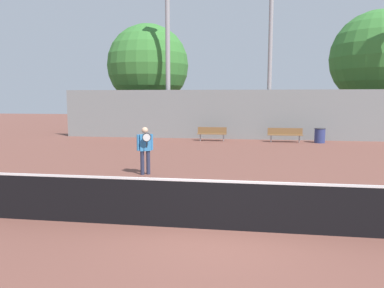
{
  "coord_description": "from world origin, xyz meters",
  "views": [
    {
      "loc": [
        0.64,
        -7.6,
        2.78
      ],
      "look_at": [
        -1.52,
        6.46,
        0.99
      ],
      "focal_mm": 35.0,
      "sensor_mm": 36.0,
      "label": 1
    }
  ],
  "objects_px": {
    "tree_green_broad": "(148,65)",
    "bench_courtside_near": "(285,133)",
    "tennis_player": "(145,147)",
    "light_pole_center_back": "(168,54)",
    "tree_green_tall": "(378,58)",
    "light_pole_near_left": "(270,48)",
    "bench_courtside_far": "(212,132)",
    "trash_bin": "(320,135)",
    "tennis_net": "(217,205)"
  },
  "relations": [
    {
      "from": "light_pole_near_left",
      "to": "trash_bin",
      "type": "distance_m",
      "value": 6.4
    },
    {
      "from": "tennis_player",
      "to": "trash_bin",
      "type": "relative_size",
      "value": 1.91
    },
    {
      "from": "tennis_player",
      "to": "tree_green_broad",
      "type": "distance_m",
      "value": 16.94
    },
    {
      "from": "tennis_net",
      "to": "tree_green_tall",
      "type": "xyz_separation_m",
      "value": [
        9.79,
        21.85,
        5.04
      ]
    },
    {
      "from": "bench_courtside_far",
      "to": "trash_bin",
      "type": "xyz_separation_m",
      "value": [
        6.6,
        -0.04,
        -0.09
      ]
    },
    {
      "from": "tree_green_tall",
      "to": "tennis_player",
      "type": "bearing_deg",
      "value": -127.7
    },
    {
      "from": "light_pole_near_left",
      "to": "trash_bin",
      "type": "xyz_separation_m",
      "value": [
        3.02,
        -1.55,
        -5.43
      ]
    },
    {
      "from": "tennis_net",
      "to": "light_pole_near_left",
      "type": "bearing_deg",
      "value": 83.87
    },
    {
      "from": "light_pole_near_left",
      "to": "bench_courtside_near",
      "type": "bearing_deg",
      "value": -57.76
    },
    {
      "from": "bench_courtside_near",
      "to": "bench_courtside_far",
      "type": "bearing_deg",
      "value": -179.99
    },
    {
      "from": "light_pole_near_left",
      "to": "light_pole_center_back",
      "type": "height_order",
      "value": "light_pole_near_left"
    },
    {
      "from": "tennis_net",
      "to": "tree_green_broad",
      "type": "xyz_separation_m",
      "value": [
        -7.23,
        21.11,
        4.67
      ]
    },
    {
      "from": "tennis_net",
      "to": "trash_bin",
      "type": "distance_m",
      "value": 16.7
    },
    {
      "from": "tree_green_broad",
      "to": "bench_courtside_near",
      "type": "bearing_deg",
      "value": -26.91
    },
    {
      "from": "tennis_net",
      "to": "tree_green_tall",
      "type": "height_order",
      "value": "tree_green_tall"
    },
    {
      "from": "light_pole_near_left",
      "to": "tennis_net",
      "type": "bearing_deg",
      "value": -96.13
    },
    {
      "from": "light_pole_center_back",
      "to": "tree_green_tall",
      "type": "xyz_separation_m",
      "value": [
        14.73,
        4.0,
        -0.11
      ]
    },
    {
      "from": "tennis_player",
      "to": "bench_courtside_near",
      "type": "relative_size",
      "value": 0.81
    },
    {
      "from": "trash_bin",
      "to": "tree_green_broad",
      "type": "height_order",
      "value": "tree_green_broad"
    },
    {
      "from": "tree_green_tall",
      "to": "light_pole_near_left",
      "type": "bearing_deg",
      "value": -151.28
    },
    {
      "from": "bench_courtside_far",
      "to": "light_pole_near_left",
      "type": "relative_size",
      "value": 0.18
    },
    {
      "from": "tennis_net",
      "to": "tree_green_tall",
      "type": "relative_size",
      "value": 1.19
    },
    {
      "from": "tennis_net",
      "to": "bench_courtside_far",
      "type": "distance_m",
      "value": 16.09
    },
    {
      "from": "light_pole_center_back",
      "to": "tree_green_tall",
      "type": "relative_size",
      "value": 1.15
    },
    {
      "from": "bench_courtside_near",
      "to": "light_pole_near_left",
      "type": "height_order",
      "value": "light_pole_near_left"
    },
    {
      "from": "trash_bin",
      "to": "bench_courtside_near",
      "type": "bearing_deg",
      "value": 179.01
    },
    {
      "from": "tennis_player",
      "to": "light_pole_center_back",
      "type": "height_order",
      "value": "light_pole_center_back"
    },
    {
      "from": "tennis_player",
      "to": "tree_green_tall",
      "type": "height_order",
      "value": "tree_green_tall"
    },
    {
      "from": "bench_courtside_near",
      "to": "tree_green_broad",
      "type": "height_order",
      "value": "tree_green_broad"
    },
    {
      "from": "trash_bin",
      "to": "tennis_net",
      "type": "bearing_deg",
      "value": -107.06
    },
    {
      "from": "bench_courtside_near",
      "to": "tree_green_tall",
      "type": "height_order",
      "value": "tree_green_tall"
    },
    {
      "from": "tennis_player",
      "to": "trash_bin",
      "type": "bearing_deg",
      "value": 24.61
    },
    {
      "from": "tennis_net",
      "to": "trash_bin",
      "type": "bearing_deg",
      "value": 72.94
    },
    {
      "from": "tennis_player",
      "to": "tree_green_broad",
      "type": "bearing_deg",
      "value": 75.97
    },
    {
      "from": "tennis_player",
      "to": "light_pole_near_left",
      "type": "bearing_deg",
      "value": 39.29
    },
    {
      "from": "light_pole_center_back",
      "to": "bench_courtside_near",
      "type": "bearing_deg",
      "value": -13.38
    },
    {
      "from": "bench_courtside_far",
      "to": "light_pole_center_back",
      "type": "xyz_separation_m",
      "value": [
        -3.24,
        1.85,
        5.15
      ]
    },
    {
      "from": "tree_green_tall",
      "to": "tree_green_broad",
      "type": "height_order",
      "value": "tree_green_tall"
    },
    {
      "from": "trash_bin",
      "to": "tree_green_tall",
      "type": "bearing_deg",
      "value": 50.28
    },
    {
      "from": "tennis_player",
      "to": "bench_courtside_far",
      "type": "bearing_deg",
      "value": 54.06
    },
    {
      "from": "light_pole_center_back",
      "to": "tree_green_broad",
      "type": "bearing_deg",
      "value": 125.12
    },
    {
      "from": "light_pole_near_left",
      "to": "tree_green_tall",
      "type": "distance_m",
      "value": 9.02
    },
    {
      "from": "tennis_net",
      "to": "tennis_player",
      "type": "bearing_deg",
      "value": 120.02
    },
    {
      "from": "light_pole_near_left",
      "to": "light_pole_center_back",
      "type": "bearing_deg",
      "value": 177.18
    },
    {
      "from": "bench_courtside_far",
      "to": "tree_green_broad",
      "type": "distance_m",
      "value": 8.86
    },
    {
      "from": "bench_courtside_near",
      "to": "light_pole_near_left",
      "type": "bearing_deg",
      "value": 122.24
    },
    {
      "from": "tennis_net",
      "to": "tree_green_tall",
      "type": "bearing_deg",
      "value": 65.87
    },
    {
      "from": "light_pole_center_back",
      "to": "trash_bin",
      "type": "xyz_separation_m",
      "value": [
        9.84,
        -1.89,
        -5.24
      ]
    },
    {
      "from": "bench_courtside_near",
      "to": "light_pole_center_back",
      "type": "height_order",
      "value": "light_pole_center_back"
    },
    {
      "from": "tennis_net",
      "to": "trash_bin",
      "type": "xyz_separation_m",
      "value": [
        4.9,
        15.97,
        -0.09
      ]
    }
  ]
}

